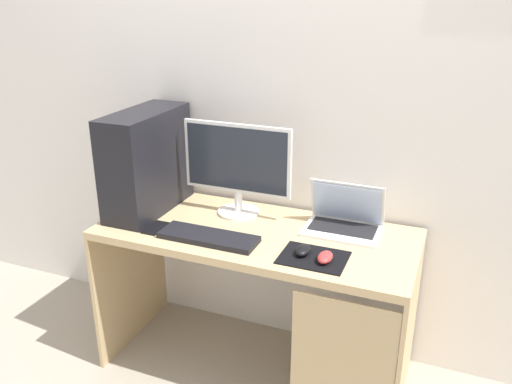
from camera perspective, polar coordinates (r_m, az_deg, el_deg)
name	(u,v)px	position (r m, az deg, el deg)	size (l,w,h in m)	color
ground_plane	(256,365)	(2.69, 0.00, -18.17)	(8.00, 8.00, 0.00)	#9E9384
wall_back	(285,84)	(2.42, 3.10, 11.61)	(4.00, 0.05, 2.60)	silver
desk	(259,262)	(2.35, 0.31, -7.61)	(1.38, 0.59, 0.72)	tan
pc_tower	(147,162)	(2.48, -11.72, 3.24)	(0.20, 0.49, 0.47)	black
monitor	(237,167)	(2.38, -2.05, 2.76)	(0.51, 0.19, 0.43)	white
laptop	(344,221)	(2.32, 9.45, -3.06)	(0.32, 0.23, 0.21)	white
keyboard	(209,237)	(2.22, -5.14, -4.87)	(0.42, 0.14, 0.02)	black
mousepad	(313,258)	(2.09, 6.21, -7.05)	(0.26, 0.20, 0.01)	black
mouse_left	(303,250)	(2.10, 5.12, -6.26)	(0.06, 0.10, 0.03)	black
mouse_right	(325,257)	(2.05, 7.47, -6.99)	(0.06, 0.10, 0.03)	#B23333
cell_phone	(155,228)	(2.35, -10.80, -3.82)	(0.07, 0.13, 0.01)	black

